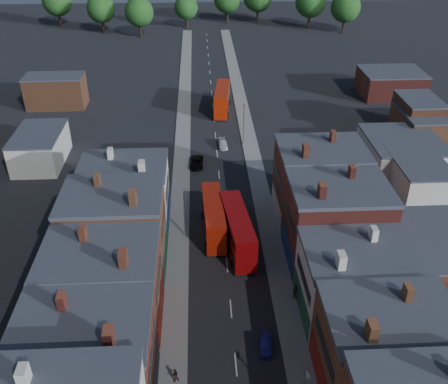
{
  "coord_description": "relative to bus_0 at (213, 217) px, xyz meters",
  "views": [
    {
      "loc": [
        -3.04,
        -26.6,
        42.13
      ],
      "look_at": [
        0.0,
        31.53,
        6.59
      ],
      "focal_mm": 40.0,
      "sensor_mm": 36.0,
      "label": 1
    }
  ],
  "objects": [
    {
      "name": "car_3",
      "position": [
        2.7,
        27.56,
        -2.14
      ],
      "size": [
        1.87,
        4.06,
        1.15
      ],
      "primitive_type": "imported",
      "rotation": [
        0.0,
        0.0,
        0.06
      ],
      "color": "white",
      "rests_on": "ground"
    },
    {
      "name": "pavement_west",
      "position": [
        -5.0,
        18.75,
        -2.65
      ],
      "size": [
        3.0,
        200.0,
        0.12
      ],
      "primitive_type": "cube",
      "color": "gray",
      "rests_on": "ground"
    },
    {
      "name": "ped_1",
      "position": [
        -4.71,
        -24.99,
        -1.81
      ],
      "size": [
        0.86,
        0.66,
        1.57
      ],
      "primitive_type": "imported",
      "rotation": [
        0.0,
        0.0,
        3.5
      ],
      "color": "#44251B",
      "rests_on": "pavement_west"
    },
    {
      "name": "bus_2",
      "position": [
        3.48,
        45.41,
        0.17
      ],
      "size": [
        4.17,
        12.61,
        5.34
      ],
      "rotation": [
        0.0,
        0.0,
        -0.11
      ],
      "color": "#9E1D06",
      "rests_on": "ground"
    },
    {
      "name": "bus_1",
      "position": [
        3.11,
        -3.56,
        0.18
      ],
      "size": [
        4.19,
        12.66,
        5.37
      ],
      "rotation": [
        0.0,
        0.0,
        0.11
      ],
      "color": "#A1090B",
      "rests_on": "ground"
    },
    {
      "name": "car_1",
      "position": [
        4.85,
        -21.1,
        -2.16
      ],
      "size": [
        1.51,
        3.47,
        1.11
      ],
      "primitive_type": "imported",
      "rotation": [
        0.0,
        0.0,
        -0.1
      ],
      "color": "navy",
      "rests_on": "ground"
    },
    {
      "name": "pavement_east",
      "position": [
        8.0,
        18.75,
        -2.65
      ],
      "size": [
        3.0,
        200.0,
        0.12
      ],
      "primitive_type": "cube",
      "color": "gray",
      "rests_on": "ground"
    },
    {
      "name": "car_2",
      "position": [
        -2.3,
        20.22,
        -2.03
      ],
      "size": [
        2.49,
        5.01,
        1.37
      ],
      "primitive_type": "imported",
      "rotation": [
        0.0,
        0.0,
        -0.05
      ],
      "color": "black",
      "rests_on": "ground"
    },
    {
      "name": "ped_3",
      "position": [
        9.2,
        -13.77,
        -1.61
      ],
      "size": [
        0.86,
        1.26,
        1.97
      ],
      "primitive_type": "imported",
      "rotation": [
        0.0,
        0.0,
        1.26
      ],
      "color": "#5C594F",
      "rests_on": "pavement_east"
    },
    {
      "name": "lamp_post_2",
      "position": [
        -3.7,
        -1.25,
        1.99
      ],
      "size": [
        0.25,
        0.7,
        8.12
      ],
      "color": "slate",
      "rests_on": "ground"
    },
    {
      "name": "bus_0",
      "position": [
        0.0,
        0.0,
        0.0
      ],
      "size": [
        3.3,
        11.74,
        5.03
      ],
      "rotation": [
        0.0,
        0.0,
        0.04
      ],
      "color": "red",
      "rests_on": "ground"
    },
    {
      "name": "lamp_post_3",
      "position": [
        6.7,
        28.75,
        1.99
      ],
      "size": [
        0.25,
        0.7,
        8.12
      ],
      "color": "slate",
      "rests_on": "ground"
    }
  ]
}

